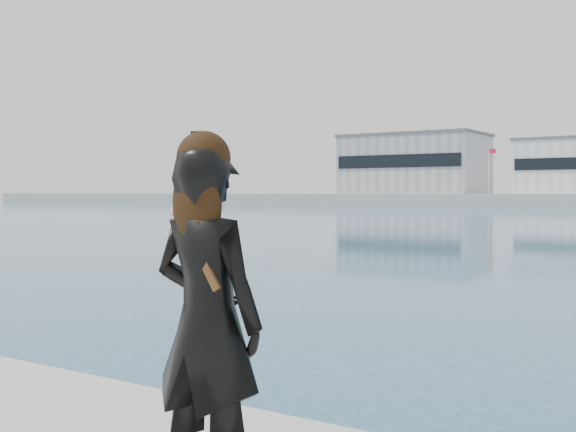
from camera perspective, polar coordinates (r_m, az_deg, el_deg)
name	(u,v)px	position (r m, az deg, el deg)	size (l,w,h in m)	color
warehouse_grey_left	(414,164)	(142.99, 9.95, 4.07)	(26.52, 16.36, 11.50)	gray
flagpole_left	(489,168)	(130.34, 15.62, 3.70)	(1.28, 0.16, 8.00)	silver
woman	(206,310)	(3.49, -6.46, -7.42)	(0.61, 0.40, 1.77)	black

